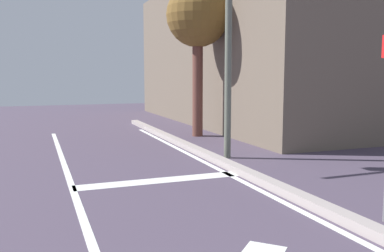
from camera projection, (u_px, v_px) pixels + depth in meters
lane_line_center at (94, 250)px, 4.65m from camera, size 0.12×20.00×0.01m
lane_line_curbside at (314, 218)px, 5.70m from camera, size 0.12×20.00×0.01m
stop_bar at (160, 180)px, 7.72m from camera, size 3.12×0.40×0.01m
curb_strip at (330, 211)px, 5.78m from camera, size 0.24×24.00×0.14m
roadside_tree at (198, 18)px, 12.97m from camera, size 1.97×1.97×4.79m
building_block at (331, 55)px, 18.68m from camera, size 13.75×13.63×5.74m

